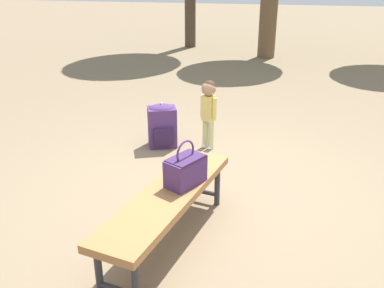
% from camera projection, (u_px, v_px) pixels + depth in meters
% --- Properties ---
extents(ground_plane, '(40.00, 40.00, 0.00)m').
position_uv_depth(ground_plane, '(207.00, 190.00, 4.15)').
color(ground_plane, '#7F6B51').
rests_on(ground_plane, ground).
extents(park_bench, '(1.65, 0.75, 0.45)m').
position_uv_depth(park_bench, '(167.00, 200.00, 3.23)').
color(park_bench, '#9E6B3D').
rests_on(park_bench, ground).
extents(handbag, '(0.37, 0.31, 0.37)m').
position_uv_depth(handbag, '(185.00, 169.00, 3.29)').
color(handbag, '#4C2D66').
rests_on(handbag, park_bench).
extents(child_standing, '(0.17, 0.20, 0.82)m').
position_uv_depth(child_standing, '(209.00, 104.00, 4.89)').
color(child_standing, '#CCCC8C').
rests_on(child_standing, ground).
extents(backpack_large, '(0.35, 0.39, 0.55)m').
position_uv_depth(backpack_large, '(162.00, 124.00, 5.06)').
color(backpack_large, '#4C2D66').
rests_on(backpack_large, ground).
extents(backpack_small, '(0.18, 0.19, 0.29)m').
position_uv_depth(backpack_small, '(188.00, 172.00, 4.19)').
color(backpack_small, black).
rests_on(backpack_small, ground).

